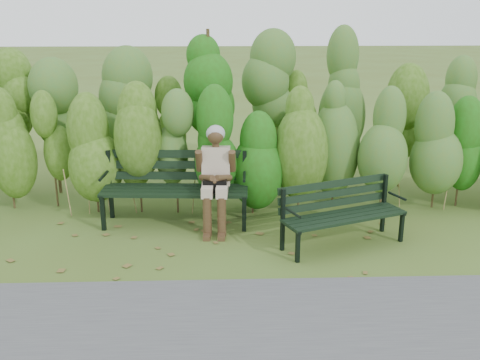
{
  "coord_description": "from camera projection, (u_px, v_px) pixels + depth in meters",
  "views": [
    {
      "loc": [
        -0.25,
        -6.45,
        2.82
      ],
      "look_at": [
        0.0,
        0.35,
        0.75
      ],
      "focal_mm": 42.0,
      "sensor_mm": 36.0,
      "label": 1
    }
  ],
  "objects": [
    {
      "name": "leaf_litter",
      "position": [
        230.0,
        253.0,
        6.79
      ],
      "size": [
        5.63,
        2.29,
        0.01
      ],
      "color": "brown",
      "rests_on": "ground"
    },
    {
      "name": "hedge_band",
      "position": [
        236.0,
        118.0,
        8.41
      ],
      "size": [
        11.04,
        1.67,
        2.42
      ],
      "color": "#47381E",
      "rests_on": "ground"
    },
    {
      "name": "footpath",
      "position": [
        251.0,
        346.0,
        4.89
      ],
      "size": [
        60.0,
        2.5,
        0.01
      ],
      "primitive_type": "cube",
      "color": "#474749",
      "rests_on": "ground"
    },
    {
      "name": "bench_left",
      "position": [
        176.0,
        182.0,
        7.63
      ],
      "size": [
        1.99,
        0.75,
        0.98
      ],
      "color": "black",
      "rests_on": "ground"
    },
    {
      "name": "bench_right",
      "position": [
        340.0,
        209.0,
        6.93
      ],
      "size": [
        1.65,
        1.06,
        0.79
      ],
      "color": "black",
      "rests_on": "ground"
    },
    {
      "name": "ground",
      "position": [
        241.0,
        246.0,
        7.0
      ],
      "size": [
        80.0,
        80.0,
        0.0
      ],
      "primitive_type": "plane",
      "color": "#4A5B1F"
    },
    {
      "name": "seated_woman",
      "position": [
        215.0,
        171.0,
        7.37
      ],
      "size": [
        0.54,
        0.79,
        1.38
      ],
      "color": "#C2B197",
      "rests_on": "ground"
    }
  ]
}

